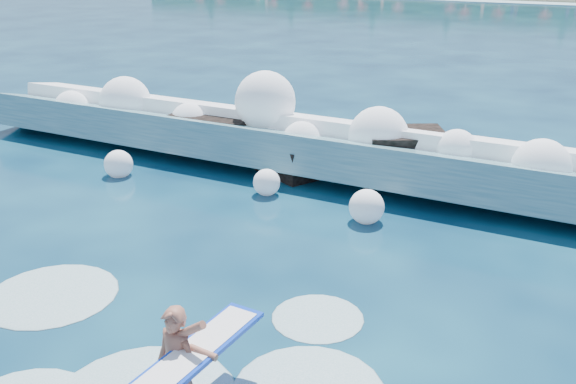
% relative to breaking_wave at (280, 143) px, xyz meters
% --- Properties ---
extents(ground, '(200.00, 200.00, 0.00)m').
position_rel_breaking_wave_xyz_m(ground, '(1.21, -6.68, -0.59)').
color(ground, '#07203B').
rests_on(ground, ground).
extents(wet_band, '(140.00, 5.00, 0.08)m').
position_rel_breaking_wave_xyz_m(wet_band, '(1.21, 60.32, -0.55)').
color(wet_band, silver).
rests_on(wet_band, ground).
extents(breaking_wave, '(19.56, 2.98, 1.69)m').
position_rel_breaking_wave_xyz_m(breaking_wave, '(0.00, 0.00, 0.00)').
color(breaking_wave, teal).
rests_on(breaking_wave, ground).
extents(rock_cluster, '(8.26, 3.42, 1.41)m').
position_rel_breaking_wave_xyz_m(rock_cluster, '(0.33, 0.23, -0.14)').
color(rock_cluster, black).
rests_on(rock_cluster, ground).
extents(surfer_with_board, '(0.95, 2.92, 1.76)m').
position_rel_breaking_wave_xyz_m(surfer_with_board, '(3.70, -9.58, 0.06)').
color(surfer_with_board, '#9A5C48').
rests_on(surfer_with_board, ground).
extents(wave_spray, '(15.44, 4.62, 2.52)m').
position_rel_breaking_wave_xyz_m(wave_spray, '(-0.35, -0.02, 0.51)').
color(wave_spray, white).
rests_on(wave_spray, ground).
extents(surf_foam, '(8.51, 5.64, 0.13)m').
position_rel_breaking_wave_xyz_m(surf_foam, '(2.85, -9.18, -0.59)').
color(surf_foam, silver).
rests_on(surf_foam, ground).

